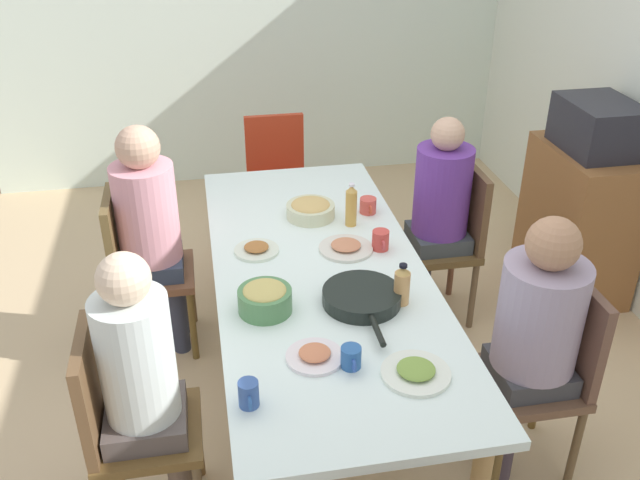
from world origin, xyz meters
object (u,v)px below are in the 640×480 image
(serving_pan, at_px, (362,297))
(chair_1, at_px, (124,421))
(person_1, at_px, (143,375))
(cup_2, at_px, (368,206))
(chair_0, at_px, (548,367))
(bowl_0, at_px, (311,209))
(plate_2, at_px, (416,372))
(bottle_1, at_px, (402,285))
(person_0, at_px, (536,326))
(plate_3, at_px, (346,247))
(dining_table, at_px, (320,282))
(bottle_0, at_px, (351,206))
(cup_3, at_px, (249,394))
(plate_1, at_px, (315,355))
(microwave, at_px, (598,126))
(person_3, at_px, (439,204))
(chair_3, at_px, (452,235))
(person_2, at_px, (150,221))
(chair_2, at_px, (138,264))
(cup_1, at_px, (351,358))
(chair_5, at_px, (277,177))
(side_cabinet, at_px, (579,220))
(bowl_1, at_px, (265,298))
(cup_0, at_px, (381,240))
(plate_0, at_px, (257,249))

(serving_pan, bearing_deg, chair_1, -74.05)
(person_1, height_order, cup_2, person_1)
(chair_0, height_order, bowl_0, chair_0)
(plate_2, bearing_deg, chair_1, -100.56)
(bowl_0, height_order, bottle_1, bottle_1)
(person_0, relative_size, plate_3, 4.74)
(dining_table, height_order, bottle_0, bottle_0)
(cup_3, bearing_deg, plate_1, 128.00)
(serving_pan, xyz_separation_m, microwave, (-1.01, 1.58, 0.28))
(bowl_0, bearing_deg, plate_1, -9.06)
(person_3, bearing_deg, chair_3, 90.00)
(person_1, height_order, person_2, person_2)
(plate_2, bearing_deg, person_0, 109.49)
(cup_2, distance_m, microwave, 1.40)
(bottle_0, bearing_deg, person_2, -100.55)
(plate_3, xyz_separation_m, cup_3, (0.97, -0.55, 0.04))
(person_0, distance_m, person_1, 1.52)
(chair_2, bearing_deg, cup_1, 33.69)
(chair_5, bearing_deg, plate_3, 6.26)
(person_0, height_order, chair_3, person_0)
(side_cabinet, height_order, microwave, microwave)
(chair_0, height_order, plate_1, chair_0)
(bowl_1, distance_m, side_cabinet, 2.24)
(cup_2, xyz_separation_m, bottle_0, (0.12, -0.12, 0.07))
(plate_3, distance_m, cup_0, 0.17)
(cup_3, height_order, bottle_0, bottle_0)
(bowl_0, distance_m, side_cabinet, 1.70)
(chair_0, distance_m, chair_3, 1.14)
(cup_0, distance_m, bottle_0, 0.28)
(plate_0, relative_size, cup_3, 1.97)
(serving_pan, relative_size, cup_2, 4.17)
(person_2, height_order, cup_1, person_2)
(person_3, distance_m, plate_1, 1.48)
(chair_5, bearing_deg, bottle_1, 8.67)
(microwave, bearing_deg, person_0, -36.21)
(plate_2, relative_size, plate_3, 0.99)
(chair_2, xyz_separation_m, chair_3, (0.00, 1.70, 0.00))
(bottle_1, bearing_deg, cup_3, -53.72)
(person_1, height_order, bottle_1, person_1)
(person_1, bearing_deg, person_0, 90.00)
(bowl_0, bearing_deg, serving_pan, 5.31)
(person_2, distance_m, cup_2, 1.11)
(chair_1, height_order, chair_5, same)
(chair_3, distance_m, cup_2, 0.57)
(dining_table, relative_size, chair_2, 2.54)
(microwave, bearing_deg, cup_2, -81.31)
(plate_1, xyz_separation_m, cup_2, (-1.12, 0.48, 0.03))
(chair_1, relative_size, chair_3, 1.00)
(chair_5, bearing_deg, serving_pan, 3.80)
(chair_3, distance_m, plate_3, 0.85)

